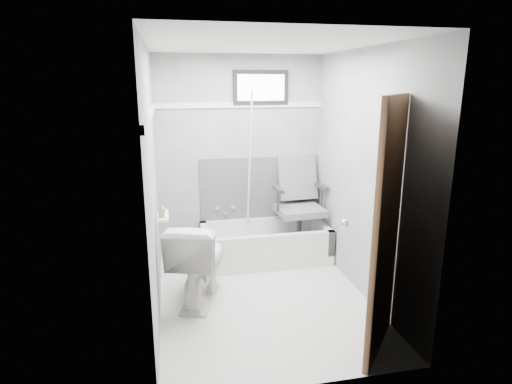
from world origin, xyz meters
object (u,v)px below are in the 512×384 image
object	(u,v)px
soap_bottle_a	(161,212)
soap_bottle_b	(161,208)
bathtub	(265,243)
door	(441,242)
office_chair	(300,204)
toilet	(198,261)

from	to	relation	value
soap_bottle_a	soap_bottle_b	bearing A→B (deg)	90.00
bathtub	door	xyz separation A→B (m)	(0.75, -2.21, 0.79)
door	soap_bottle_a	distance (m)	2.29
office_chair	soap_bottle_a	size ratio (longest dim) A/B	9.93
toilet	office_chair	bearing A→B (deg)	-128.09
bathtub	office_chair	xyz separation A→B (m)	(0.43, 0.03, 0.46)
toilet	soap_bottle_a	size ratio (longest dim) A/B	7.56
bathtub	toilet	bearing A→B (deg)	-135.50
office_chair	toilet	size ratio (longest dim) A/B	1.31
office_chair	soap_bottle_b	xyz separation A→B (m)	(-1.60, -0.86, 0.29)
toilet	soap_bottle_b	bearing A→B (deg)	15.56
office_chair	door	bearing A→B (deg)	-85.69
bathtub	soap_bottle_a	distance (m)	1.69
office_chair	door	distance (m)	2.29
bathtub	soap_bottle_b	size ratio (longest dim) A/B	15.53
door	soap_bottle_b	world-z (taller)	door
soap_bottle_b	office_chair	bearing A→B (deg)	28.12
toilet	soap_bottle_b	xyz separation A→B (m)	(-0.32, 0.01, 0.55)
toilet	soap_bottle_a	xyz separation A→B (m)	(-0.32, -0.13, 0.56)
soap_bottle_b	door	bearing A→B (deg)	-35.85
office_chair	bathtub	bearing A→B (deg)	-179.16
door	soap_bottle_a	size ratio (longest dim) A/B	18.15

